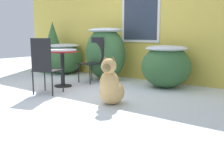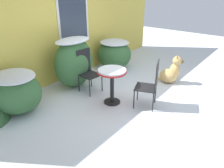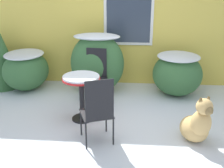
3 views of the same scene
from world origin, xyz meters
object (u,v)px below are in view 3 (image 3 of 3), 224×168
Objects in this scene: patio_chair_near_table at (95,74)px; patio_chair_far_side at (98,110)px; patio_table at (81,86)px; dog at (197,125)px.

patio_chair_near_table is 1.59m from patio_chair_far_side.
patio_chair_near_table reaches higher than patio_table.
dog is (1.68, -1.43, -0.26)m from patio_chair_near_table.
patio_table is at bearing 139.20° from dog.
patio_chair_far_side is at bearing -75.49° from patio_chair_near_table.
patio_chair_near_table and patio_chair_far_side have the same top height.
patio_chair_near_table is (0.12, 0.84, -0.08)m from patio_table.
patio_chair_far_side is at bearing 163.04° from dog.
patio_table is 0.86m from patio_chair_near_table.
patio_chair_near_table reaches higher than dog.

